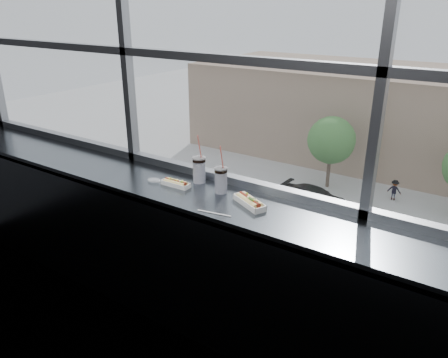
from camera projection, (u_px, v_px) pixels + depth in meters
The scene contains 18 objects.
wall_back_lower at pixel (231, 247), 3.47m from camera, with size 6.00×6.00×0.00m, color black.
window_glass at pixel (234, 11), 2.83m from camera, with size 6.00×6.00×0.00m, color silver.
window_mullions at pixel (233, 12), 2.82m from camera, with size 6.00×0.08×2.40m, color gray, non-canonical shape.
counter at pixel (210, 199), 3.07m from camera, with size 6.00×0.55×0.06m, color slate.
counter_fascia at pixel (190, 279), 3.07m from camera, with size 6.00×0.04×1.04m, color slate.
hotdog_tray_left at pixel (176, 183), 3.21m from camera, with size 0.23×0.08×0.06m.
hotdog_tray_right at pixel (249, 201), 2.90m from camera, with size 0.29×0.21×0.07m.
soda_cup_left at pixel (199, 169), 3.24m from camera, with size 0.10×0.10×0.37m.
soda_cup_right at pixel (221, 179), 3.07m from camera, with size 0.10×0.10×0.35m.
loose_straw at pixel (214, 213), 2.79m from camera, with size 0.01×0.01×0.23m, color white.
wrapper at pixel (154, 180), 3.28m from camera, with size 0.11×0.08×0.03m, color silver.
street_asphalt at pixel (434, 273), 23.20m from camera, with size 80.00×10.00×0.06m, color black.
car_far_a at pixel (315, 194), 30.30m from camera, with size 5.63×2.34×1.88m, color black.
car_near_b at pixel (315, 261), 22.38m from camera, with size 5.93×2.47×1.98m, color black.
car_near_c at pixel (395, 286), 20.33m from camera, with size 6.22×2.59×2.07m, color #910007.
car_near_a at pixel (165, 211), 27.60m from camera, with size 6.26×2.61×2.09m, color gray.
pedestrian_a at pixel (395, 188), 31.48m from camera, with size 0.81×0.61×1.83m, color #66605B.
tree_left at pixel (331, 140), 32.66m from camera, with size 3.59×3.59×5.61m.
Camera 1 is at (1.63, -1.04, 2.35)m, focal length 35.00 mm.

